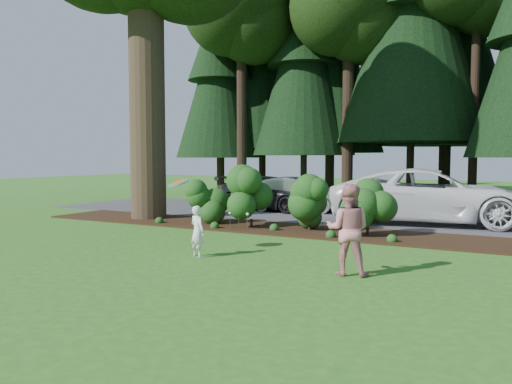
{
  "coord_description": "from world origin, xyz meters",
  "views": [
    {
      "loc": [
        7.15,
        -10.34,
        2.2
      ],
      "look_at": [
        1.06,
        0.95,
        1.3
      ],
      "focal_mm": 35.0,
      "sensor_mm": 36.0,
      "label": 1
    }
  ],
  "objects_px": {
    "car_white_suv": "(431,196)",
    "frisbee": "(178,183)",
    "car_silver_wagon": "(296,194)",
    "child": "(197,231)",
    "adult": "(348,230)",
    "car_dark_suv": "(269,193)"
  },
  "relations": [
    {
      "from": "car_white_suv",
      "to": "frisbee",
      "type": "relative_size",
      "value": 12.32
    },
    {
      "from": "car_silver_wagon",
      "to": "frisbee",
      "type": "xyz_separation_m",
      "value": [
        1.07,
        -9.14,
        0.89
      ]
    },
    {
      "from": "child",
      "to": "adult",
      "type": "distance_m",
      "value": 3.47
    },
    {
      "from": "car_silver_wagon",
      "to": "frisbee",
      "type": "height_order",
      "value": "frisbee"
    },
    {
      "from": "child",
      "to": "frisbee",
      "type": "distance_m",
      "value": 1.24
    },
    {
      "from": "car_silver_wagon",
      "to": "adult",
      "type": "height_order",
      "value": "adult"
    },
    {
      "from": "car_dark_suv",
      "to": "child",
      "type": "height_order",
      "value": "car_dark_suv"
    },
    {
      "from": "car_silver_wagon",
      "to": "car_white_suv",
      "type": "height_order",
      "value": "car_white_suv"
    },
    {
      "from": "child",
      "to": "frisbee",
      "type": "height_order",
      "value": "frisbee"
    },
    {
      "from": "car_dark_suv",
      "to": "child",
      "type": "distance_m",
      "value": 9.87
    },
    {
      "from": "car_white_suv",
      "to": "adult",
      "type": "xyz_separation_m",
      "value": [
        -0.19,
        -8.17,
        -0.08
      ]
    },
    {
      "from": "car_dark_suv",
      "to": "child",
      "type": "relative_size",
      "value": 4.18
    },
    {
      "from": "adult",
      "to": "car_silver_wagon",
      "type": "bearing_deg",
      "value": -71.9
    },
    {
      "from": "car_silver_wagon",
      "to": "car_dark_suv",
      "type": "relative_size",
      "value": 0.87
    },
    {
      "from": "car_white_suv",
      "to": "car_dark_suv",
      "type": "height_order",
      "value": "car_white_suv"
    },
    {
      "from": "car_silver_wagon",
      "to": "car_dark_suv",
      "type": "distance_m",
      "value": 1.26
    },
    {
      "from": "car_white_suv",
      "to": "car_dark_suv",
      "type": "relative_size",
      "value": 1.36
    },
    {
      "from": "car_dark_suv",
      "to": "frisbee",
      "type": "distance_m",
      "value": 9.54
    },
    {
      "from": "car_dark_suv",
      "to": "frisbee",
      "type": "bearing_deg",
      "value": -154.79
    },
    {
      "from": "child",
      "to": "car_white_suv",
      "type": "bearing_deg",
      "value": -94.38
    },
    {
      "from": "adult",
      "to": "child",
      "type": "bearing_deg",
      "value": -11.89
    },
    {
      "from": "adult",
      "to": "car_dark_suv",
      "type": "bearing_deg",
      "value": -66.52
    }
  ]
}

